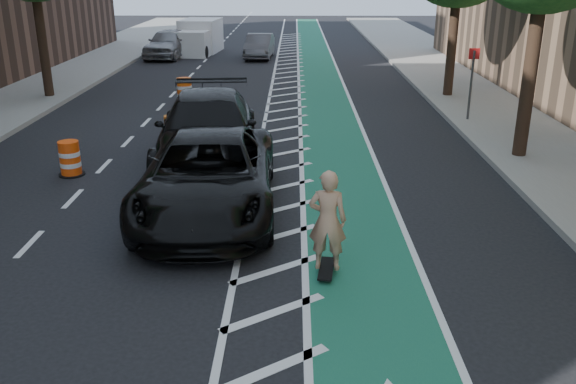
{
  "coord_description": "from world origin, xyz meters",
  "views": [
    {
      "loc": [
        1.81,
        -8.0,
        4.93
      ],
      "look_at": [
        1.7,
        2.33,
        1.1
      ],
      "focal_mm": 38.0,
      "sensor_mm": 36.0,
      "label": 1
    }
  ],
  "objects_px": {
    "suv_far": "(208,130)",
    "skateboarder": "(328,220)",
    "barrel_a": "(70,159)",
    "suv_near": "(208,175)"
  },
  "relations": [
    {
      "from": "skateboarder",
      "to": "barrel_a",
      "type": "height_order",
      "value": "skateboarder"
    },
    {
      "from": "skateboarder",
      "to": "suv_far",
      "type": "distance_m",
      "value": 6.83
    },
    {
      "from": "skateboarder",
      "to": "suv_near",
      "type": "bearing_deg",
      "value": -42.17
    },
    {
      "from": "suv_far",
      "to": "barrel_a",
      "type": "bearing_deg",
      "value": -167.6
    },
    {
      "from": "skateboarder",
      "to": "suv_near",
      "type": "distance_m",
      "value": 3.65
    },
    {
      "from": "skateboarder",
      "to": "suv_far",
      "type": "relative_size",
      "value": 0.28
    },
    {
      "from": "suv_far",
      "to": "suv_near",
      "type": "bearing_deg",
      "value": -86.85
    },
    {
      "from": "suv_far",
      "to": "skateboarder",
      "type": "bearing_deg",
      "value": -70.15
    },
    {
      "from": "skateboarder",
      "to": "suv_near",
      "type": "xyz_separation_m",
      "value": [
        -2.36,
        2.78,
        -0.16
      ]
    },
    {
      "from": "barrel_a",
      "to": "suv_far",
      "type": "bearing_deg",
      "value": 17.03
    }
  ]
}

